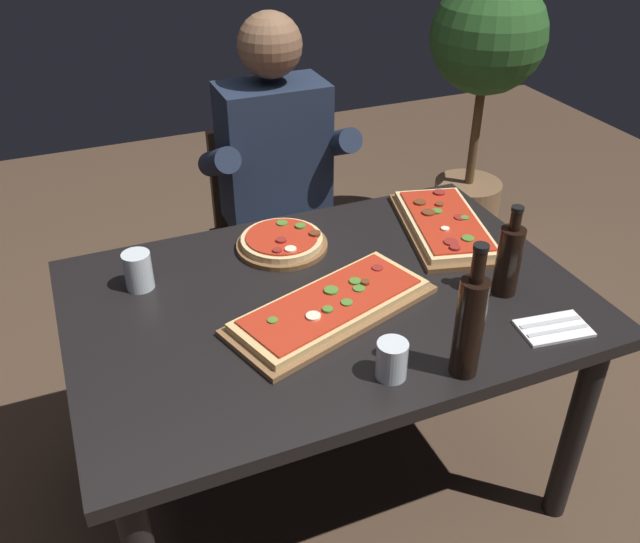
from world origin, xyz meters
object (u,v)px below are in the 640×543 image
at_px(pizza_round_far, 282,242).
at_px(wine_bottle_dark, 509,259).
at_px(pizza_rectangular_left, 445,225).
at_px(potted_plant_corner, 483,74).
at_px(dining_table, 327,323).
at_px(seated_diner, 279,181).
at_px(diner_chair, 271,227).
at_px(pizza_rectangular_front, 332,307).
at_px(oil_bottle_amber, 470,324).
at_px(tumbler_near_camera, 392,360).
at_px(tumbler_far_side, 138,271).

bearing_deg(pizza_round_far, wine_bottle_dark, -43.30).
distance_m(pizza_rectangular_left, potted_plant_corner, 1.30).
bearing_deg(potted_plant_corner, wine_bottle_dark, -121.53).
xyz_separation_m(dining_table, pizza_round_far, (-0.03, 0.29, 0.11)).
distance_m(pizza_rectangular_left, seated_diner, 0.66).
distance_m(diner_chair, seated_diner, 0.28).
distance_m(dining_table, pizza_rectangular_front, 0.14).
distance_m(oil_bottle_amber, diner_chair, 1.33).
bearing_deg(oil_bottle_amber, pizza_rectangular_left, 62.31).
relative_size(tumbler_near_camera, seated_diner, 0.07).
height_order(pizza_rectangular_front, tumbler_far_side, tumbler_far_side).
height_order(pizza_round_far, oil_bottle_amber, oil_bottle_amber).
relative_size(wine_bottle_dark, diner_chair, 0.31).
relative_size(pizza_round_far, diner_chair, 0.32).
relative_size(pizza_rectangular_front, oil_bottle_amber, 1.78).
bearing_deg(tumbler_near_camera, wine_bottle_dark, 22.65).
distance_m(pizza_round_far, tumbler_near_camera, 0.65).
distance_m(pizza_round_far, wine_bottle_dark, 0.68).
height_order(oil_bottle_amber, diner_chair, oil_bottle_amber).
bearing_deg(dining_table, pizza_rectangular_left, 21.34).
distance_m(dining_table, pizza_rectangular_left, 0.54).
distance_m(pizza_rectangular_front, pizza_round_far, 0.37).
xyz_separation_m(dining_table, pizza_rectangular_left, (0.49, 0.19, 0.12)).
height_order(pizza_round_far, tumbler_far_side, tumbler_far_side).
bearing_deg(oil_bottle_amber, tumbler_near_camera, 162.74).
xyz_separation_m(dining_table, seated_diner, (0.12, 0.74, 0.10)).
bearing_deg(tumbler_near_camera, tumbler_far_side, 128.70).
distance_m(pizza_rectangular_left, pizza_round_far, 0.53).
xyz_separation_m(tumbler_far_side, diner_chair, (0.59, 0.62, -0.31)).
xyz_separation_m(pizza_rectangular_left, oil_bottle_amber, (-0.32, -0.60, 0.12)).
distance_m(pizza_rectangular_left, oil_bottle_amber, 0.69).
height_order(pizza_rectangular_left, wine_bottle_dark, wine_bottle_dark).
relative_size(tumbler_far_side, potted_plant_corner, 0.08).
relative_size(dining_table, pizza_rectangular_front, 2.25).
height_order(pizza_rectangular_front, tumbler_near_camera, tumbler_near_camera).
bearing_deg(dining_table, pizza_rectangular_front, -103.72).
distance_m(dining_table, seated_diner, 0.75).
height_order(oil_bottle_amber, seated_diner, seated_diner).
height_order(pizza_rectangular_left, potted_plant_corner, potted_plant_corner).
relative_size(pizza_rectangular_front, pizza_round_far, 2.21).
xyz_separation_m(dining_table, pizza_rectangular_front, (-0.02, -0.08, 0.11)).
xyz_separation_m(pizza_rectangular_front, seated_diner, (0.14, 0.81, -0.02)).
height_order(wine_bottle_dark, tumbler_far_side, wine_bottle_dark).
distance_m(tumbler_far_side, potted_plant_corner, 2.02).
bearing_deg(seated_diner, wine_bottle_dark, -69.44).
relative_size(dining_table, potted_plant_corner, 1.07).
height_order(wine_bottle_dark, potted_plant_corner, potted_plant_corner).
xyz_separation_m(pizza_rectangular_left, tumbler_near_camera, (-0.48, -0.55, 0.03)).
distance_m(pizza_rectangular_front, diner_chair, 0.98).
xyz_separation_m(wine_bottle_dark, seated_diner, (-0.34, 0.91, -0.11)).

